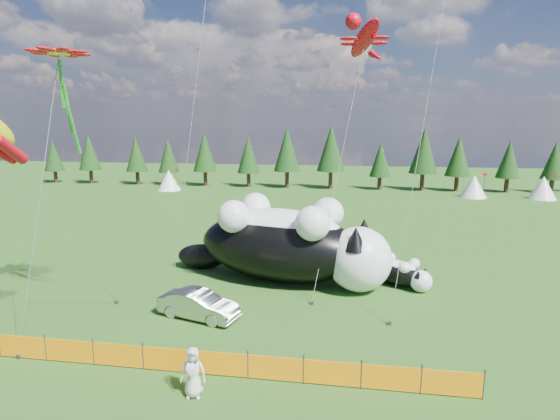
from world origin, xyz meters
name	(u,v)px	position (x,y,z in m)	size (l,w,h in m)	color
ground	(197,334)	(0.00, 0.00, 0.00)	(160.00, 160.00, 0.00)	#0C3609
safety_fence	(169,359)	(0.00, -3.00, 0.50)	(22.06, 0.06, 1.10)	#262626
tree_line	(302,160)	(0.00, 45.00, 4.00)	(90.00, 4.00, 8.00)	black
festival_tents	(383,184)	(11.00, 40.00, 1.40)	(50.00, 3.20, 2.80)	white
cat_large	(289,243)	(3.12, 7.25, 2.30)	(13.23, 6.87, 4.83)	black
cat_small	(399,272)	(9.41, 7.44, 0.77)	(3.81, 3.33, 1.62)	black
car	(199,305)	(-0.43, 1.60, 0.65)	(1.37, 3.93, 1.30)	#B8B8BD
spectator_e	(193,372)	(1.41, -4.27, 0.88)	(0.86, 0.56, 1.76)	silver
gecko_kite	(365,39)	(7.21, 14.52, 14.64)	(5.18, 14.36, 18.10)	red
flower_kite	(59,56)	(-5.69, 0.47, 11.79)	(2.88, 5.00, 12.32)	red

